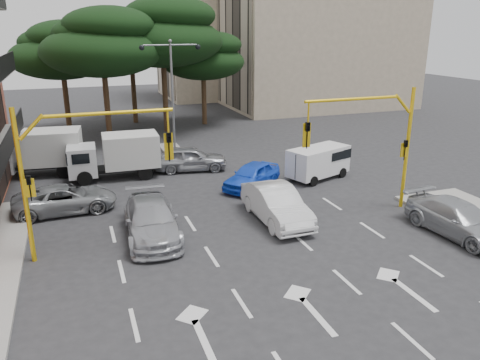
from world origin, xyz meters
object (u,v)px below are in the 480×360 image
(car_white_hatch, at_px, (276,204))
(car_silver_parked, at_px, (459,219))
(car_blue_compact, at_px, (252,176))
(signal_mast_right, at_px, (378,134))
(car_silver_wagon, at_px, (151,220))
(car_silver_cross_b, at_px, (190,158))
(box_truck_a, at_px, (35,153))
(signal_mast_left, at_px, (72,161))
(car_silver_cross_a, at_px, (65,199))
(street_lamp_center, at_px, (172,77))
(van_white, at_px, (318,163))
(box_truck_b, at_px, (115,157))

(car_white_hatch, bearing_deg, car_silver_parked, -31.54)
(car_blue_compact, bearing_deg, car_silver_parked, -2.71)
(signal_mast_right, height_order, car_silver_wagon, signal_mast_right)
(car_silver_cross_b, height_order, box_truck_a, box_truck_a)
(signal_mast_left, xyz_separation_m, car_white_hatch, (8.69, 0.48, -3.06))
(signal_mast_left, relative_size, car_silver_cross_b, 1.30)
(signal_mast_right, xyz_separation_m, car_silver_cross_b, (-6.73, 9.79, -3.10))
(car_silver_cross_a, xyz_separation_m, car_silver_parked, (16.08, -8.66, 0.07))
(signal_mast_left, relative_size, car_blue_compact, 1.44)
(street_lamp_center, height_order, van_white, street_lamp_center)
(signal_mast_right, xyz_separation_m, car_blue_compact, (-4.25, 5.34, -3.17))
(car_silver_wagon, relative_size, box_truck_b, 1.01)
(signal_mast_left, height_order, car_silver_wagon, signal_mast_left)
(van_white, bearing_deg, car_white_hatch, -64.14)
(street_lamp_center, height_order, car_silver_wagon, street_lamp_center)
(street_lamp_center, height_order, car_silver_parked, street_lamp_center)
(car_white_hatch, distance_m, box_truck_b, 11.33)
(car_silver_cross_b, relative_size, box_truck_a, 0.82)
(van_white, height_order, box_truck_b, box_truck_b)
(signal_mast_left, height_order, car_silver_parked, signal_mast_left)
(signal_mast_right, height_order, signal_mast_left, same)
(car_white_hatch, xyz_separation_m, box_truck_b, (-6.39, 9.34, 0.49))
(car_silver_wagon, bearing_deg, car_blue_compact, 39.19)
(car_blue_compact, bearing_deg, van_white, 56.28)
(signal_mast_right, distance_m, car_blue_compact, 7.53)
(car_silver_parked, bearing_deg, signal_mast_right, 112.68)
(car_blue_compact, distance_m, car_silver_parked, 10.89)
(signal_mast_right, bearing_deg, box_truck_a, 142.77)
(signal_mast_right, distance_m, signal_mast_left, 13.61)
(signal_mast_right, xyz_separation_m, car_silver_wagon, (-10.69, 0.72, -3.10))
(signal_mast_left, relative_size, van_white, 1.55)
(car_white_hatch, xyz_separation_m, car_silver_cross_b, (-1.81, 9.31, -0.04))
(car_silver_cross_b, xyz_separation_m, box_truck_a, (-9.08, 2.22, 0.59))
(signal_mast_right, height_order, van_white, signal_mast_right)
(car_silver_cross_b, bearing_deg, car_silver_wagon, 166.58)
(street_lamp_center, distance_m, box_truck_a, 10.07)
(car_blue_compact, xyz_separation_m, box_truck_b, (-7.05, 4.48, 0.60))
(car_silver_cross_a, bearing_deg, box_truck_b, -33.40)
(car_silver_cross_b, bearing_deg, signal_mast_left, 155.08)
(box_truck_b, bearing_deg, street_lamp_center, -45.25)
(signal_mast_right, height_order, car_white_hatch, signal_mast_right)
(car_white_hatch, distance_m, box_truck_a, 15.87)
(car_silver_wagon, bearing_deg, signal_mast_left, -162.63)
(signal_mast_left, height_order, car_blue_compact, signal_mast_left)
(car_white_hatch, distance_m, car_silver_cross_b, 9.48)
(signal_mast_right, distance_m, box_truck_a, 20.01)
(box_truck_b, bearing_deg, signal_mast_right, -129.17)
(car_white_hatch, height_order, car_silver_cross_b, car_white_hatch)
(box_truck_a, bearing_deg, box_truck_b, -109.55)
(car_blue_compact, bearing_deg, car_silver_wagon, -91.42)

